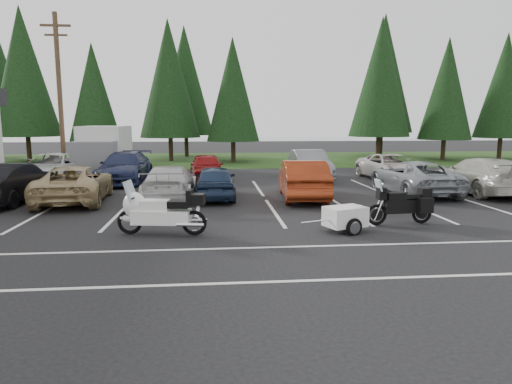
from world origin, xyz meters
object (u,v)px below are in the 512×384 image
object	(u,v)px
box_truck	(102,152)
car_near_4	(215,182)
car_near_5	(303,179)
car_far_0	(52,168)
car_near_3	(170,182)
car_near_6	(414,177)
cargo_trailer	(345,219)
car_near_1	(11,183)
car_far_3	(309,165)
adventure_motorcycle	(400,201)
car_near_7	(481,175)
car_far_4	(391,167)
touring_motorcycle	(161,208)
car_far_1	(125,167)
car_far_2	(207,167)
utility_pole	(60,93)
car_near_2	(75,184)

from	to	relation	value
box_truck	car_near_4	bearing A→B (deg)	-52.24
car_near_5	car_far_0	world-z (taller)	car_near_5
car_near_3	car_far_0	distance (m)	8.78
car_near_3	car_near_6	world-z (taller)	car_near_6
cargo_trailer	car_near_1	bearing A→B (deg)	132.92
car_near_6	car_near_5	bearing A→B (deg)	7.41
car_far_3	adventure_motorcycle	size ratio (longest dim) A/B	2.05
car_near_7	cargo_trailer	distance (m)	10.36
car_far_4	touring_motorcycle	bearing A→B (deg)	-138.70
car_near_1	adventure_motorcycle	world-z (taller)	car_near_1
car_near_4	car_far_1	xyz separation A→B (m)	(-4.68, 5.48, 0.09)
car_near_3	cargo_trailer	bearing A→B (deg)	133.32
car_far_1	car_near_6	bearing A→B (deg)	-18.28
car_near_4	touring_motorcycle	bearing A→B (deg)	76.07
car_far_2	car_far_3	distance (m)	5.65
car_near_6	touring_motorcycle	xyz separation A→B (m)	(-10.26, -6.45, 0.05)
utility_pole	car_near_7	size ratio (longest dim) A/B	1.64
box_truck	car_near_7	size ratio (longest dim) A/B	1.02
car_near_2	cargo_trailer	size ratio (longest dim) A/B	3.21
box_truck	car_near_5	bearing A→B (deg)	-40.82
car_far_3	car_near_5	bearing A→B (deg)	-104.81
car_far_0	touring_motorcycle	world-z (taller)	touring_motorcycle
car_near_2	touring_motorcycle	distance (m)	7.00
car_far_3	cargo_trailer	distance (m)	12.25
box_truck	touring_motorcycle	world-z (taller)	box_truck
box_truck	car_far_1	bearing A→B (deg)	-58.02
car_far_4	car_near_6	bearing A→B (deg)	-104.88
car_near_2	car_near_7	distance (m)	17.28
car_near_7	car_far_4	bearing A→B (deg)	-66.72
car_near_5	car_far_0	bearing A→B (deg)	-22.70
utility_pole	car_near_2	bearing A→B (deg)	-70.29
car_far_1	car_near_1	bearing A→B (deg)	-117.34
car_near_7	car_far_2	xyz separation A→B (m)	(-12.16, 5.68, -0.07)
car_near_1	car_near_5	world-z (taller)	car_near_5
box_truck	car_near_4	distance (m)	10.57
car_near_3	touring_motorcycle	bearing A→B (deg)	94.37
car_near_6	cargo_trailer	world-z (taller)	car_near_6
car_far_2	car_far_4	world-z (taller)	car_far_2
utility_pole	car_far_2	bearing A→B (deg)	-13.26
box_truck	car_near_5	world-z (taller)	box_truck
car_near_6	adventure_motorcycle	world-z (taller)	car_near_6
box_truck	car_near_6	size ratio (longest dim) A/B	1.06
utility_pole	car_near_7	world-z (taller)	utility_pole
car_near_3	cargo_trailer	xyz separation A→B (m)	(5.53, -6.17, -0.32)
car_near_3	car_far_3	bearing A→B (deg)	-138.34
car_near_7	car_far_1	xyz separation A→B (m)	(-16.41, 5.21, -0.01)
car_near_2	touring_motorcycle	bearing A→B (deg)	120.11
car_near_5	adventure_motorcycle	xyz separation A→B (m)	(2.04, -5.06, -0.08)
utility_pole	car_near_6	size ratio (longest dim) A/B	1.71
utility_pole	box_truck	world-z (taller)	utility_pole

